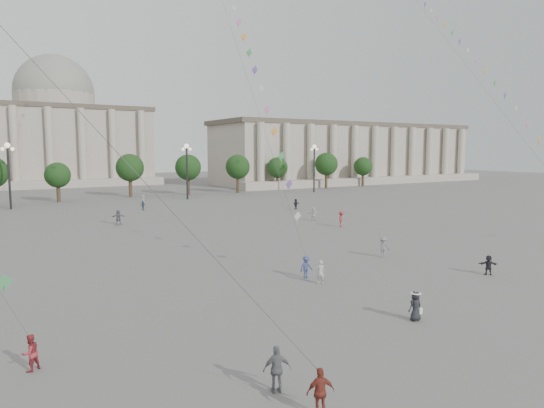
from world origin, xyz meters
TOP-DOWN VIEW (x-y plane):
  - ground at (0.00, 0.00)m, footprint 360.00×360.00m
  - hall_east at (75.00, 93.89)m, footprint 84.00×26.22m
  - hall_central at (0.00, 129.22)m, footprint 48.30×34.30m
  - tree_row at (0.00, 78.00)m, footprint 137.12×5.12m
  - lamp_post_mid_west at (-15.00, 70.00)m, footprint 2.00×0.90m
  - lamp_post_mid_east at (15.00, 70.00)m, footprint 2.00×0.90m
  - lamp_post_far_east at (45.00, 70.00)m, footprint 2.00×0.90m
  - person_crowd_0 at (2.78, 57.75)m, footprint 0.97×0.65m
  - person_crowd_3 at (13.84, 4.67)m, footprint 1.39×1.23m
  - person_crowd_4 at (5.35, 66.24)m, footprint 1.37×1.39m
  - person_crowd_6 at (11.26, 13.29)m, footprint 1.38×1.19m
  - person_crowd_7 at (19.31, 34.83)m, footprint 1.73×1.11m
  - person_crowd_8 at (18.98, 28.56)m, footprint 1.40×1.40m
  - person_crowd_9 at (24.21, 46.36)m, footprint 1.63×1.00m
  - person_crowd_12 at (-4.12, 44.86)m, footprint 1.85×1.15m
  - person_crowd_13 at (1.38, 9.33)m, footprint 0.74×0.69m
  - tourist_0 at (-9.00, -4.56)m, footprint 1.13×0.73m
  - tourist_3 at (-9.44, -2.30)m, footprint 1.20×0.80m
  - kite_flyer_0 at (-17.57, 4.76)m, footprint 0.99×0.93m
  - kite_flyer_1 at (1.37, 11.07)m, footprint 1.14×0.72m
  - hat_person at (1.40, 0.54)m, footprint 0.85×0.60m
  - kite_train_east at (39.37, 27.51)m, footprint 15.52×40.81m

SIDE VIEW (x-z plane):
  - ground at x=0.00m, z-range 0.00..0.00m
  - person_crowd_3 at x=13.84m, z-range 0.00..1.52m
  - person_crowd_0 at x=2.78m, z-range 0.00..1.52m
  - person_crowd_4 at x=5.35m, z-range 0.00..1.59m
  - kite_flyer_0 at x=-17.57m, z-range 0.00..1.62m
  - person_crowd_9 at x=24.21m, z-range 0.00..1.67m
  - kite_flyer_1 at x=1.37m, z-range 0.00..1.69m
  - person_crowd_13 at x=1.38m, z-range 0.00..1.70m
  - hat_person at x=1.40m, z-range 0.03..1.72m
  - person_crowd_7 at x=19.31m, z-range 0.00..1.78m
  - tourist_0 at x=-9.00m, z-range 0.00..1.79m
  - person_crowd_6 at x=11.26m, z-range 0.00..1.85m
  - tourist_3 at x=-9.44m, z-range 0.00..1.89m
  - person_crowd_12 at x=-4.12m, z-range 0.00..1.91m
  - person_crowd_8 at x=18.98m, z-range 0.00..1.94m
  - tree_row at x=0.00m, z-range 1.39..9.39m
  - lamp_post_mid_west at x=-15.00m, z-range 2.03..12.68m
  - lamp_post_mid_east at x=15.00m, z-range 2.03..12.68m
  - lamp_post_far_east at x=45.00m, z-range 2.03..12.68m
  - hall_east at x=75.00m, z-range -0.17..17.03m
  - hall_central at x=0.00m, z-range -3.52..31.98m
  - kite_train_east at x=39.37m, z-range -6.67..52.86m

